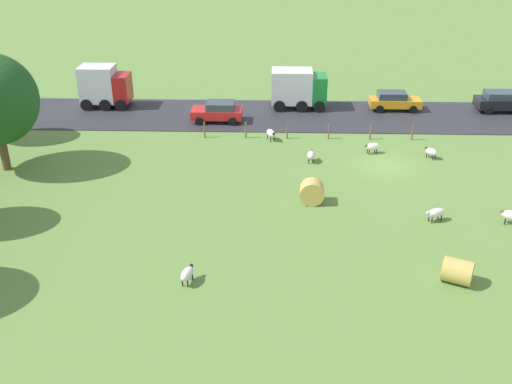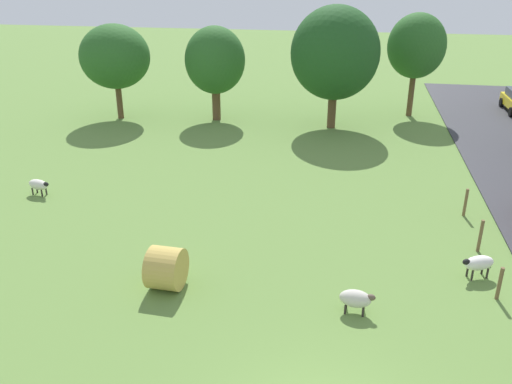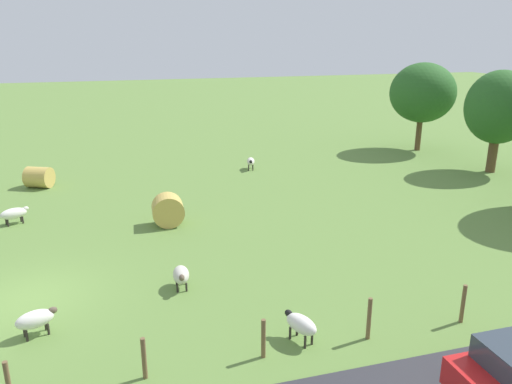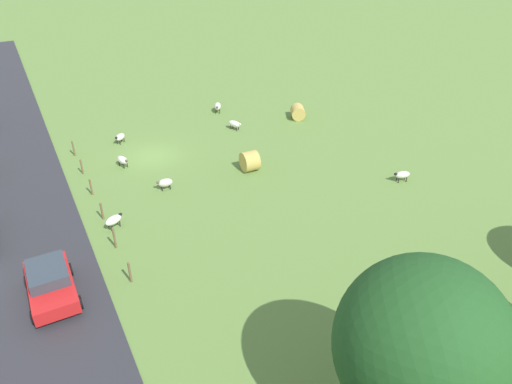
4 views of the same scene
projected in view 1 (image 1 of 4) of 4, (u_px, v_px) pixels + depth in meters
name	position (u px, v px, depth m)	size (l,w,h in m)	color
ground_plane	(385.00, 166.00, 38.42)	(160.00, 160.00, 0.00)	olive
road_strip	(364.00, 116.00, 47.51)	(8.00, 80.00, 0.06)	#2D2D33
sheep_0	(431.00, 152.00, 39.43)	(1.02, 0.95, 0.74)	silver
sheep_1	(187.00, 274.00, 26.34)	(1.19, 0.72, 0.74)	silver
sheep_2	(372.00, 147.00, 40.24)	(0.82, 1.19, 0.77)	white
sheep_3	(311.00, 155.00, 38.91)	(1.08, 0.60, 0.75)	beige
sheep_4	(436.00, 213.00, 31.56)	(0.92, 1.26, 0.74)	white
sheep_6	(271.00, 133.00, 42.51)	(1.18, 0.88, 0.79)	white
hay_bale_0	(312.00, 192.00, 33.45)	(1.39, 1.39, 1.05)	tan
hay_bale_1	(457.00, 271.00, 26.39)	(1.15, 1.15, 1.30)	tan
fence_post_0	(412.00, 132.00, 42.55)	(0.12, 0.12, 1.16)	brown
fence_post_1	(370.00, 132.00, 42.65)	(0.12, 0.12, 1.08)	brown
fence_post_2	(329.00, 132.00, 42.73)	(0.12, 0.12, 1.13)	brown
fence_post_3	(287.00, 131.00, 42.82)	(0.12, 0.12, 1.12)	brown
fence_post_4	(246.00, 130.00, 42.88)	(0.12, 0.12, 1.26)	brown
fence_post_5	(205.00, 130.00, 42.97)	(0.12, 0.12, 1.20)	brown
truck_0	(298.00, 88.00, 48.74)	(2.74, 4.55, 3.21)	#197F33
truck_1	(105.00, 86.00, 48.98)	(2.61, 4.04, 3.46)	#B21919
car_1	(503.00, 101.00, 48.23)	(2.18, 4.43, 1.67)	black
car_2	(218.00, 111.00, 46.00)	(2.18, 3.97, 1.57)	red
car_3	(394.00, 100.00, 48.62)	(2.01, 4.20, 1.53)	orange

